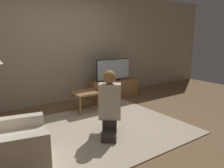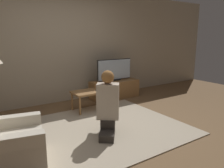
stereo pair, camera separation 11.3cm
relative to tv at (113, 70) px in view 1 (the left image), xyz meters
name	(u,v)px [view 1 (the left image)]	position (x,y,z in m)	size (l,w,h in m)	color
ground_plane	(105,128)	(-1.22, -1.49, -0.71)	(10.00, 10.00, 0.00)	brown
wall_back	(59,47)	(-1.22, 0.44, 0.59)	(10.00, 0.06, 2.60)	tan
rug	(105,128)	(-1.22, -1.49, -0.70)	(2.57, 2.28, 0.02)	#BCAD93
tv_stand	(113,89)	(0.00, 0.00, -0.49)	(1.22, 0.49, 0.44)	olive
tv	(113,70)	(0.00, 0.00, 0.00)	(0.97, 0.08, 0.54)	black
coffee_table	(92,93)	(-0.92, -0.54, -0.34)	(0.84, 0.46, 0.42)	olive
armchair	(11,148)	(-2.75, -1.83, -0.44)	(0.87, 0.89, 0.82)	beige
person_kneeling	(110,103)	(-1.29, -1.72, -0.19)	(0.65, 0.75, 1.01)	#332D28
picture_frame	(96,86)	(-0.77, -0.45, -0.22)	(0.11, 0.01, 0.15)	olive
remote	(98,91)	(-0.84, -0.63, -0.28)	(0.04, 0.15, 0.02)	black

